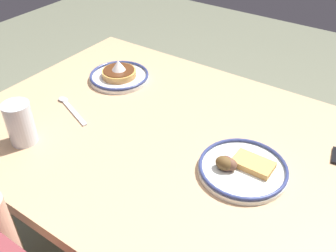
{
  "coord_description": "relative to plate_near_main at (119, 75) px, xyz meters",
  "views": [
    {
      "loc": [
        -0.51,
        0.75,
        1.44
      ],
      "look_at": [
        0.01,
        -0.0,
        0.76
      ],
      "focal_mm": 40.19,
      "sensor_mm": 36.0,
      "label": 1
    }
  ],
  "objects": [
    {
      "name": "plate_center_pancakes",
      "position": [
        -0.6,
        0.2,
        -0.0
      ],
      "size": [
        0.24,
        0.24,
        0.05
      ],
      "color": "white",
      "rests_on": "dining_table"
    },
    {
      "name": "plate_near_main",
      "position": [
        0.0,
        0.0,
        0.0
      ],
      "size": [
        0.22,
        0.22,
        0.08
      ],
      "color": "white",
      "rests_on": "dining_table"
    },
    {
      "name": "dining_table",
      "position": [
        -0.35,
        0.18,
        -0.14
      ],
      "size": [
        1.29,
        0.91,
        0.73
      ],
      "color": "tan",
      "rests_on": "ground_plane"
    },
    {
      "name": "tea_spoon",
      "position": [
        0.02,
        0.24,
        -0.01
      ],
      "size": [
        0.19,
        0.08,
        0.01
      ],
      "color": "silver",
      "rests_on": "dining_table"
    },
    {
      "name": "drinking_glass",
      "position": [
        -0.01,
        0.45,
        0.04
      ],
      "size": [
        0.08,
        0.08,
        0.13
      ],
      "color": "silver",
      "rests_on": "dining_table"
    }
  ]
}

